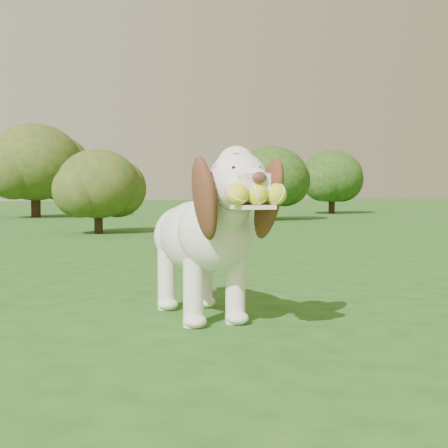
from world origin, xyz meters
name	(u,v)px	position (x,y,z in m)	size (l,w,h in m)	color
ground	(270,339)	(0.00, 0.00, 0.00)	(80.00, 80.00, 0.00)	#1E4F16
dog	(206,231)	(-0.07, 0.49, 0.44)	(0.51, 1.27, 0.83)	white
shrub_i	(35,162)	(1.53, 13.27, 1.34)	(2.19, 2.19, 2.27)	#382314
shrub_d	(272,177)	(5.86, 9.38, 0.95)	(1.56, 1.56, 1.62)	#382314
shrub_c	(98,184)	(1.25, 6.91, 0.75)	(1.23, 1.23, 1.27)	#382314
shrub_h	(332,176)	(9.56, 12.12, 1.06)	(1.75, 1.75, 1.81)	#382314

